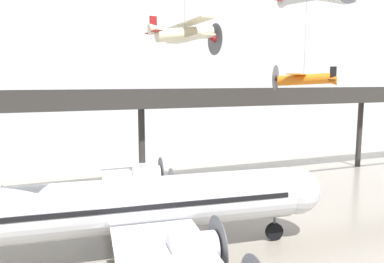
{
  "coord_description": "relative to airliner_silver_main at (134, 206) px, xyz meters",
  "views": [
    {
      "loc": [
        -9.33,
        -14.47,
        11.74
      ],
      "look_at": [
        0.85,
        11.57,
        7.9
      ],
      "focal_mm": 35.0,
      "sensor_mm": 36.0,
      "label": 1
    }
  ],
  "objects": [
    {
      "name": "airliner_silver_main",
      "position": [
        0.0,
        0.0,
        0.0
      ],
      "size": [
        27.89,
        31.85,
        10.37
      ],
      "rotation": [
        0.0,
        0.0,
        -0.1
      ],
      "color": "silver",
      "rests_on": "ground"
    },
    {
      "name": "hangar_back_wall",
      "position": [
        4.3,
        26.15,
        10.75
      ],
      "size": [
        140.0,
        3.0,
        28.67
      ],
      "color": "silver",
      "rests_on": "ground"
    },
    {
      "name": "mezzanine_walkway",
      "position": [
        4.3,
        14.24,
        5.62
      ],
      "size": [
        110.0,
        3.2,
        10.9
      ],
      "color": "#2D2B28",
      "rests_on": "ground"
    },
    {
      "name": "suspended_plane_orange_highwing",
      "position": [
        18.54,
        6.99,
        8.29
      ],
      "size": [
        6.34,
        6.26,
        12.2
      ],
      "rotation": [
        0.0,
        0.0,
        2.3
      ],
      "color": "orange"
    },
    {
      "name": "suspended_plane_cream_biplane",
      "position": [
        5.27,
        4.39,
        11.76
      ],
      "size": [
        5.8,
        7.09,
        9.26
      ],
      "rotation": [
        0.0,
        0.0,
        0.05
      ],
      "color": "beige"
    }
  ]
}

